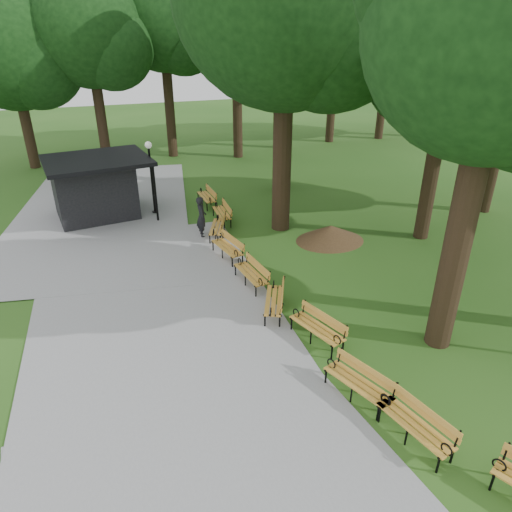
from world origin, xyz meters
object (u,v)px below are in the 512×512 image
object	(u,v)px
bench_6	(227,248)
bench_9	(206,197)
dirt_mound	(330,233)
bench_5	(251,274)
kiosk	(94,188)
bench_1	(415,425)
bench_8	(222,213)
lamp_post	(150,163)
bench_2	(358,384)
bench_3	(317,328)
bench_4	(274,300)
lawn_tree_1	(453,47)
bench_7	(217,227)
person	(202,217)
lawn_tree_0	(504,26)

from	to	relation	value
bench_6	bench_9	distance (m)	6.11
dirt_mound	bench_5	distance (m)	4.98
kiosk	bench_6	bearing A→B (deg)	-62.30
bench_1	bench_8	xyz separation A→B (m)	(-0.40, 13.57, 0.00)
lamp_post	bench_6	world-z (taller)	lamp_post
bench_2	bench_3	xyz separation A→B (m)	(0.09, 2.37, 0.00)
bench_4	lawn_tree_1	bearing A→B (deg)	137.05
bench_2	bench_5	bearing A→B (deg)	165.97
bench_7	lawn_tree_1	distance (m)	11.21
bench_3	lawn_tree_1	distance (m)	11.49
bench_7	bench_9	xyz separation A→B (m)	(0.53, 3.94, 0.00)
bench_1	bench_2	bearing A→B (deg)	-175.96
person	bench_6	size ratio (longest dim) A/B	0.93
bench_3	bench_6	distance (m)	6.04
kiosk	lawn_tree_1	world-z (taller)	lawn_tree_1
dirt_mound	bench_2	bearing A→B (deg)	-114.03
bench_9	bench_7	bearing A→B (deg)	-9.69
kiosk	dirt_mound	bearing A→B (deg)	-42.45
bench_7	bench_9	world-z (taller)	same
kiosk	lawn_tree_1	xyz separation A→B (m)	(12.92, -7.25, 6.05)
person	lamp_post	world-z (taller)	lamp_post
bench_2	bench_8	bearing A→B (deg)	159.97
bench_1	bench_6	bearing A→B (deg)	174.62
bench_4	kiosk	bearing A→B (deg)	-130.73
person	bench_7	size ratio (longest dim) A/B	0.93
kiosk	bench_8	size ratio (longest dim) A/B	2.37
kiosk	bench_9	size ratio (longest dim) A/B	2.37
kiosk	lawn_tree_0	bearing A→B (deg)	-65.23
lamp_post	person	bearing A→B (deg)	-66.61
bench_2	lawn_tree_1	xyz separation A→B (m)	(7.63, 7.48, 7.02)
lawn_tree_1	bench_7	bearing A→B (deg)	159.88
lamp_post	bench_8	size ratio (longest dim) A/B	1.82
person	bench_4	bearing A→B (deg)	-172.00
bench_8	bench_9	world-z (taller)	same
person	bench_7	bearing A→B (deg)	-109.97
bench_5	lamp_post	bearing A→B (deg)	-172.49
lamp_post	bench_6	distance (m)	6.47
dirt_mound	lamp_post	bearing A→B (deg)	138.23
bench_7	bench_2	bearing A→B (deg)	25.25
lamp_post	bench_2	xyz separation A→B (m)	(2.68, -14.19, -2.03)
bench_5	bench_9	xyz separation A→B (m)	(0.56, 8.38, 0.00)
person	bench_1	distance (m)	12.39
bench_1	bench_3	world-z (taller)	same
bench_3	bench_4	xyz separation A→B (m)	(-0.59, 1.79, 0.00)
dirt_mound	bench_9	distance (m)	7.09
bench_7	bench_9	distance (m)	3.97
person	dirt_mound	xyz separation A→B (m)	(4.94, -2.29, -0.54)
bench_7	bench_5	bearing A→B (deg)	21.76
kiosk	bench_4	xyz separation A→B (m)	(4.79, -10.56, -0.97)
bench_4	bench_7	size ratio (longest dim) A/B	1.00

